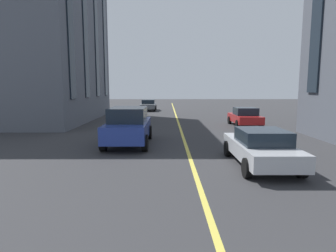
{
  "coord_description": "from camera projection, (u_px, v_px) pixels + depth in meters",
  "views": [
    {
      "loc": [
        5.94,
        0.94,
        2.83
      ],
      "look_at": [
        16.61,
        0.9,
        1.4
      ],
      "focal_mm": 30.3,
      "sensor_mm": 36.0,
      "label": 1
    }
  ],
  "objects": [
    {
      "name": "car_red_oncoming",
      "position": [
        245.0,
        117.0,
        21.23
      ],
      "size": [
        3.9,
        1.89,
        1.4
      ],
      "color": "#B21E1E",
      "rests_on": "ground_plane"
    },
    {
      "name": "car_grey_mid",
      "position": [
        148.0,
        105.0,
        36.0
      ],
      "size": [
        4.4,
        1.95,
        1.37
      ],
      "color": "slate",
      "rests_on": "ground_plane"
    },
    {
      "name": "car_silver_trailing",
      "position": [
        261.0,
        147.0,
        10.31
      ],
      "size": [
        4.4,
        1.95,
        1.37
      ],
      "color": "#B7BABF",
      "rests_on": "ground_plane"
    },
    {
      "name": "building_left_near",
      "position": [
        32.0,
        34.0,
        24.32
      ],
      "size": [
        14.4,
        10.24,
        14.82
      ],
      "color": "#565B66",
      "rests_on": "ground_plane"
    },
    {
      "name": "lane_centre_line",
      "position": [
        186.0,
        144.0,
        14.31
      ],
      "size": [
        80.0,
        0.16,
        0.01
      ],
      "color": "#D8C64C",
      "rests_on": "ground_plane"
    },
    {
      "name": "car_blue_near",
      "position": [
        129.0,
        126.0,
        14.2
      ],
      "size": [
        4.7,
        2.14,
        1.88
      ],
      "color": "navy",
      "rests_on": "ground_plane"
    }
  ]
}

